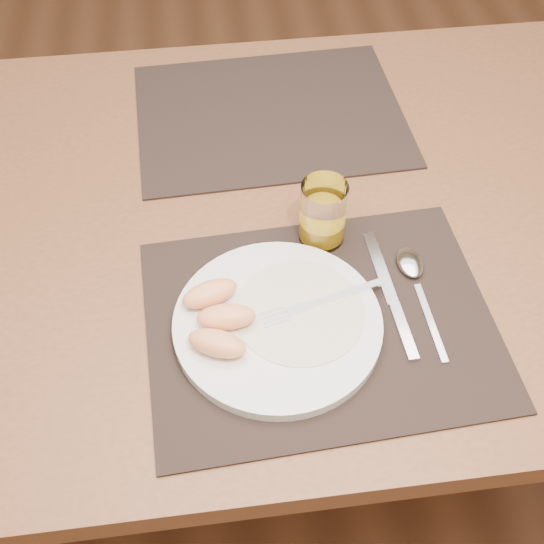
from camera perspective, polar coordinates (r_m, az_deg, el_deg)
The scene contains 11 objects.
ground at distance 1.65m, azimuth 0.21°, elevation -13.21°, with size 5.00×5.00×0.00m, color brown.
table at distance 1.09m, azimuth 0.31°, elevation 2.40°, with size 1.40×0.90×0.75m.
placemat_near at distance 0.90m, azimuth 4.04°, elevation -4.20°, with size 0.45×0.35×0.00m, color black.
placemat_far at distance 1.20m, azimuth -0.15°, elevation 13.04°, with size 0.45×0.35×0.00m, color black.
plate at distance 0.88m, azimuth 0.47°, elevation -4.36°, with size 0.27×0.27×0.02m, color white.
plate_dressing at distance 0.88m, azimuth 2.32°, elevation -3.30°, with size 0.17×0.17×0.00m.
fork at distance 0.89m, azimuth 3.45°, elevation -2.72°, with size 0.17×0.06×0.00m.
knife at distance 0.92m, azimuth 10.13°, elevation -2.60°, with size 0.02×0.22×0.01m.
spoon at distance 0.96m, azimuth 11.70°, elevation 0.10°, with size 0.04×0.19×0.01m.
juice_glass at distance 0.96m, azimuth 4.26°, elevation 4.72°, with size 0.07×0.07×0.10m.
grapefruit_wedges at distance 0.86m, azimuth -4.57°, elevation -3.81°, with size 0.10×0.14×0.03m.
Camera 1 is at (-0.10, -0.72, 1.48)m, focal length 45.00 mm.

